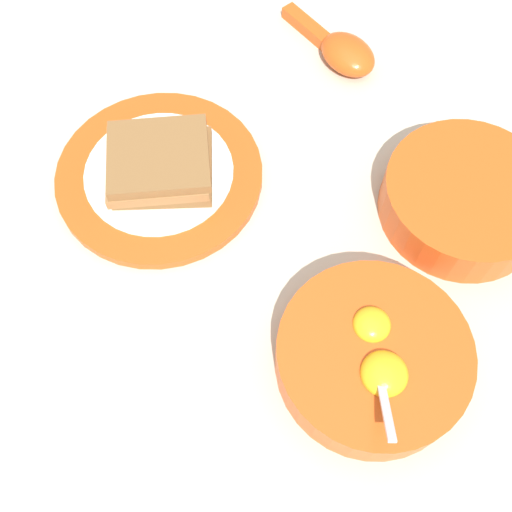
{
  "coord_description": "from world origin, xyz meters",
  "views": [
    {
      "loc": [
        0.19,
        -0.32,
        0.55
      ],
      "look_at": [
        0.06,
        -0.08,
        0.02
      ],
      "focal_mm": 42.0,
      "sensor_mm": 36.0,
      "label": 1
    }
  ],
  "objects_px": {
    "toast_sandwich": "(160,162)",
    "congee_bowl": "(465,198)",
    "toast_plate": "(160,175)",
    "egg_bowl": "(373,357)",
    "soup_spoon": "(342,51)"
  },
  "relations": [
    {
      "from": "soup_spoon",
      "to": "egg_bowl",
      "type": "bearing_deg",
      "value": -60.87
    },
    {
      "from": "toast_plate",
      "to": "toast_sandwich",
      "type": "height_order",
      "value": "toast_sandwich"
    },
    {
      "from": "soup_spoon",
      "to": "toast_plate",
      "type": "bearing_deg",
      "value": -111.14
    },
    {
      "from": "toast_plate",
      "to": "toast_sandwich",
      "type": "bearing_deg",
      "value": 10.33
    },
    {
      "from": "toast_plate",
      "to": "congee_bowl",
      "type": "xyz_separation_m",
      "value": [
        0.3,
        0.12,
        0.02
      ]
    },
    {
      "from": "soup_spoon",
      "to": "congee_bowl",
      "type": "distance_m",
      "value": 0.24
    },
    {
      "from": "egg_bowl",
      "to": "toast_sandwich",
      "type": "distance_m",
      "value": 0.3
    },
    {
      "from": "toast_sandwich",
      "to": "congee_bowl",
      "type": "relative_size",
      "value": 0.84
    },
    {
      "from": "toast_plate",
      "to": "toast_sandwich",
      "type": "xyz_separation_m",
      "value": [
        0.0,
        0.0,
        0.02
      ]
    },
    {
      "from": "egg_bowl",
      "to": "toast_sandwich",
      "type": "height_order",
      "value": "egg_bowl"
    },
    {
      "from": "egg_bowl",
      "to": "toast_plate",
      "type": "bearing_deg",
      "value": 163.89
    },
    {
      "from": "toast_sandwich",
      "to": "congee_bowl",
      "type": "xyz_separation_m",
      "value": [
        0.3,
        0.12,
        -0.0
      ]
    },
    {
      "from": "toast_plate",
      "to": "congee_bowl",
      "type": "bearing_deg",
      "value": 21.44
    },
    {
      "from": "toast_sandwich",
      "to": "soup_spoon",
      "type": "distance_m",
      "value": 0.27
    },
    {
      "from": "soup_spoon",
      "to": "congee_bowl",
      "type": "bearing_deg",
      "value": -33.96
    }
  ]
}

